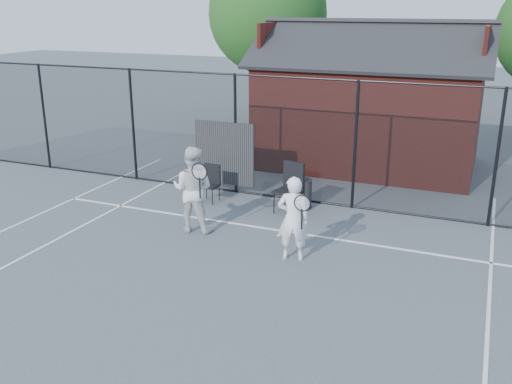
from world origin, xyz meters
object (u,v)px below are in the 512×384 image
at_px(chair_left, 209,184).
at_px(chair_right, 288,189).
at_px(clubhouse, 370,111).
at_px(waste_bin, 301,194).
at_px(player_back, 193,189).
at_px(player_front, 293,218).

bearing_deg(chair_left, chair_right, 1.57).
bearing_deg(clubhouse, waste_bin, -97.61).
distance_m(clubhouse, chair_right, 5.07).
bearing_deg(chair_right, clubhouse, 95.20).
bearing_deg(chair_right, player_back, -115.85).
height_order(clubhouse, chair_right, clubhouse).
bearing_deg(waste_bin, chair_left, -169.46).
xyz_separation_m(player_front, chair_right, (-0.92, 2.31, -0.25)).
bearing_deg(chair_left, clubhouse, 61.82).
bearing_deg(clubhouse, player_back, -108.84).
distance_m(chair_left, waste_bin, 2.24).
bearing_deg(player_front, clubhouse, 91.02).
bearing_deg(waste_bin, clubhouse, 82.39).
relative_size(player_front, chair_left, 1.83).
bearing_deg(chair_right, player_front, -54.05).
xyz_separation_m(player_front, player_back, (-2.40, 0.56, 0.10)).
xyz_separation_m(player_back, chair_right, (1.48, 1.76, -0.35)).
bearing_deg(player_back, chair_right, 49.82).
height_order(clubhouse, player_back, clubhouse).
bearing_deg(player_back, clubhouse, 71.16).
bearing_deg(chair_left, player_front, -36.71).
relative_size(clubhouse, chair_right, 5.73).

